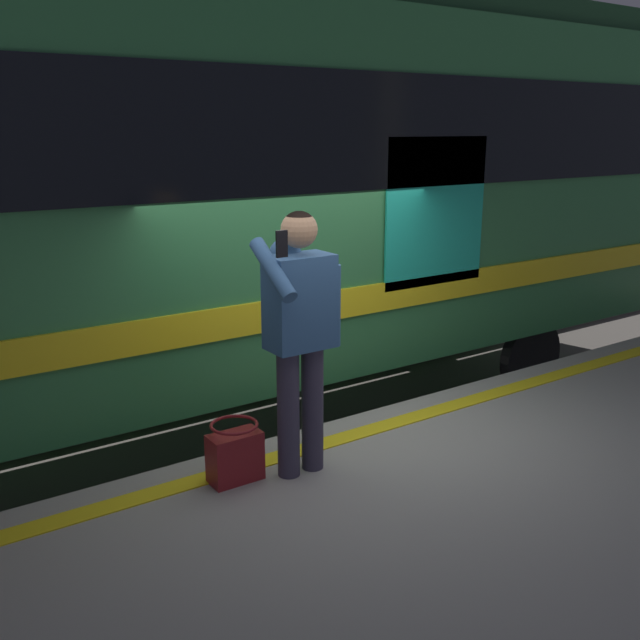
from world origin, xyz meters
TOP-DOWN VIEW (x-y plane):
  - ground_plane at (0.00, 0.00)m, footprint 23.71×23.71m
  - platform at (0.00, 1.93)m, footprint 12.78×3.87m
  - safety_line at (0.00, 0.30)m, footprint 12.52×0.16m
  - track_rail_near at (0.00, -1.19)m, footprint 16.61×0.08m
  - track_rail_far at (0.00, -2.62)m, footprint 16.61×0.08m
  - train_carriage at (0.66, -1.90)m, footprint 11.86×2.88m
  - passenger at (0.63, 0.54)m, footprint 0.57×0.55m
  - handbag at (1.04, 0.42)m, footprint 0.33×0.30m

SIDE VIEW (x-z plane):
  - ground_plane at x=0.00m, z-range 0.00..0.00m
  - track_rail_near at x=0.00m, z-range 0.00..0.16m
  - track_rail_far at x=0.00m, z-range 0.00..0.16m
  - platform at x=0.00m, z-range 0.00..0.87m
  - safety_line at x=0.00m, z-range 0.87..0.88m
  - handbag at x=1.04m, z-range 0.85..1.24m
  - passenger at x=0.63m, z-range 1.02..2.68m
  - train_carriage at x=0.66m, z-range 0.54..4.55m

